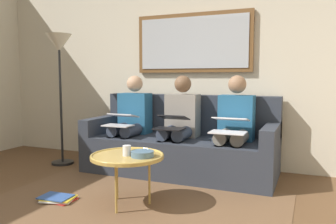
{
  "coord_description": "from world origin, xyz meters",
  "views": [
    {
      "loc": [
        -1.39,
        1.62,
        1.11
      ],
      "look_at": [
        0.0,
        -1.7,
        0.75
      ],
      "focal_mm": 36.4,
      "sensor_mm": 36.0,
      "label": 1
    }
  ],
  "objects_px": {
    "laptop_white": "(230,125)",
    "laptop_black": "(172,122)",
    "framed_mirror": "(193,43)",
    "cup": "(127,151)",
    "bowl": "(142,154)",
    "person_middle": "(180,121)",
    "laptop_silver": "(121,120)",
    "standing_lamp": "(59,57)",
    "coffee_table": "(127,157)",
    "couch": "(182,145)",
    "person_left": "(235,124)",
    "person_right": "(131,119)",
    "magazine_stack": "(58,198)"
  },
  "relations": [
    {
      "from": "bowl",
      "to": "cup",
      "type": "bearing_deg",
      "value": 6.99
    },
    {
      "from": "couch",
      "to": "laptop_silver",
      "type": "bearing_deg",
      "value": 26.46
    },
    {
      "from": "person_middle",
      "to": "laptop_silver",
      "type": "relative_size",
      "value": 3.47
    },
    {
      "from": "framed_mirror",
      "to": "cup",
      "type": "bearing_deg",
      "value": 88.68
    },
    {
      "from": "coffee_table",
      "to": "person_right",
      "type": "xyz_separation_m",
      "value": [
        0.6,
        -1.15,
        0.17
      ]
    },
    {
      "from": "cup",
      "to": "standing_lamp",
      "type": "height_order",
      "value": "standing_lamp"
    },
    {
      "from": "coffee_table",
      "to": "magazine_stack",
      "type": "bearing_deg",
      "value": 13.32
    },
    {
      "from": "couch",
      "to": "standing_lamp",
      "type": "height_order",
      "value": "standing_lamp"
    },
    {
      "from": "cup",
      "to": "laptop_black",
      "type": "height_order",
      "value": "laptop_black"
    },
    {
      "from": "bowl",
      "to": "person_left",
      "type": "bearing_deg",
      "value": -114.97
    },
    {
      "from": "couch",
      "to": "person_right",
      "type": "distance_m",
      "value": 0.71
    },
    {
      "from": "coffee_table",
      "to": "standing_lamp",
      "type": "distance_m",
      "value": 2.01
    },
    {
      "from": "framed_mirror",
      "to": "bowl",
      "type": "bearing_deg",
      "value": 93.68
    },
    {
      "from": "person_right",
      "to": "magazine_stack",
      "type": "bearing_deg",
      "value": 88.11
    },
    {
      "from": "person_middle",
      "to": "cup",
      "type": "bearing_deg",
      "value": 88.17
    },
    {
      "from": "person_left",
      "to": "person_middle",
      "type": "height_order",
      "value": "same"
    },
    {
      "from": "magazine_stack",
      "to": "person_left",
      "type": "bearing_deg",
      "value": -135.5
    },
    {
      "from": "cup",
      "to": "bowl",
      "type": "height_order",
      "value": "cup"
    },
    {
      "from": "laptop_white",
      "to": "couch",
      "type": "bearing_deg",
      "value": -25.95
    },
    {
      "from": "cup",
      "to": "laptop_silver",
      "type": "relative_size",
      "value": 0.27
    },
    {
      "from": "bowl",
      "to": "magazine_stack",
      "type": "bearing_deg",
      "value": 10.67
    },
    {
      "from": "laptop_white",
      "to": "laptop_black",
      "type": "xyz_separation_m",
      "value": [
        0.64,
        0.0,
        -0.01
      ]
    },
    {
      "from": "framed_mirror",
      "to": "laptop_silver",
      "type": "xyz_separation_m",
      "value": [
        0.64,
        0.71,
        -0.92
      ]
    },
    {
      "from": "cup",
      "to": "person_right",
      "type": "height_order",
      "value": "person_right"
    },
    {
      "from": "cup",
      "to": "laptop_silver",
      "type": "height_order",
      "value": "laptop_silver"
    },
    {
      "from": "bowl",
      "to": "laptop_white",
      "type": "relative_size",
      "value": 0.53
    },
    {
      "from": "framed_mirror",
      "to": "person_right",
      "type": "xyz_separation_m",
      "value": [
        0.64,
        0.46,
        -0.94
      ]
    },
    {
      "from": "standing_lamp",
      "to": "laptop_black",
      "type": "bearing_deg",
      "value": 178.37
    },
    {
      "from": "coffee_table",
      "to": "couch",
      "type": "bearing_deg",
      "value": -92.09
    },
    {
      "from": "bowl",
      "to": "laptop_black",
      "type": "bearing_deg",
      "value": -83.5
    },
    {
      "from": "framed_mirror",
      "to": "coffee_table",
      "type": "xyz_separation_m",
      "value": [
        0.04,
        1.61,
        -1.12
      ]
    },
    {
      "from": "couch",
      "to": "person_right",
      "type": "relative_size",
      "value": 1.93
    },
    {
      "from": "magazine_stack",
      "to": "standing_lamp",
      "type": "relative_size",
      "value": 0.2
    },
    {
      "from": "standing_lamp",
      "to": "couch",
      "type": "bearing_deg",
      "value": -170.2
    },
    {
      "from": "laptop_silver",
      "to": "standing_lamp",
      "type": "relative_size",
      "value": 0.2
    },
    {
      "from": "couch",
      "to": "person_middle",
      "type": "distance_m",
      "value": 0.31
    },
    {
      "from": "coffee_table",
      "to": "framed_mirror",
      "type": "bearing_deg",
      "value": -91.59
    },
    {
      "from": "couch",
      "to": "coffee_table",
      "type": "xyz_separation_m",
      "value": [
        0.04,
        1.22,
        0.12
      ]
    },
    {
      "from": "person_middle",
      "to": "magazine_stack",
      "type": "distance_m",
      "value": 1.58
    },
    {
      "from": "framed_mirror",
      "to": "person_right",
      "type": "bearing_deg",
      "value": 35.52
    },
    {
      "from": "couch",
      "to": "coffee_table",
      "type": "relative_size",
      "value": 3.48
    },
    {
      "from": "framed_mirror",
      "to": "laptop_white",
      "type": "xyz_separation_m",
      "value": [
        -0.64,
        0.7,
        -0.92
      ]
    },
    {
      "from": "bowl",
      "to": "laptop_white",
      "type": "distance_m",
      "value": 1.07
    },
    {
      "from": "framed_mirror",
      "to": "person_left",
      "type": "xyz_separation_m",
      "value": [
        -0.64,
        0.46,
        -0.94
      ]
    },
    {
      "from": "bowl",
      "to": "person_right",
      "type": "relative_size",
      "value": 0.17
    },
    {
      "from": "bowl",
      "to": "person_left",
      "type": "relative_size",
      "value": 0.17
    },
    {
      "from": "person_right",
      "to": "laptop_white",
      "type": "bearing_deg",
      "value": 169.26
    },
    {
      "from": "laptop_black",
      "to": "person_right",
      "type": "height_order",
      "value": "person_right"
    },
    {
      "from": "couch",
      "to": "laptop_white",
      "type": "relative_size",
      "value": 5.98
    },
    {
      "from": "magazine_stack",
      "to": "bowl",
      "type": "bearing_deg",
      "value": -169.33
    }
  ]
}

